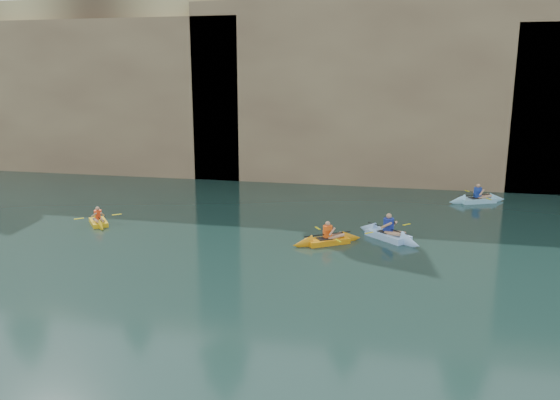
# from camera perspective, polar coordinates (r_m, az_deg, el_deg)

# --- Properties ---
(ground) EXTENTS (160.00, 160.00, 0.00)m
(ground) POSITION_cam_1_polar(r_m,az_deg,el_deg) (13.68, -2.07, -16.19)
(ground) COLOR black
(ground) RESTS_ON ground
(cliff) EXTENTS (70.00, 16.00, 12.00)m
(cliff) POSITION_cam_1_polar(r_m,az_deg,el_deg) (41.66, 8.58, 11.91)
(cliff) COLOR tan
(cliff) RESTS_ON ground
(cliff_slab_west) EXTENTS (26.00, 2.40, 10.56)m
(cliff_slab_west) POSITION_cam_1_polar(r_m,az_deg,el_deg) (41.23, -21.76, 10.14)
(cliff_slab_west) COLOR #948059
(cliff_slab_west) RESTS_ON ground
(cliff_slab_center) EXTENTS (24.00, 2.40, 11.40)m
(cliff_slab_center) POSITION_cam_1_polar(r_m,az_deg,el_deg) (34.18, 11.03, 11.12)
(cliff_slab_center) COLOR #948059
(cliff_slab_center) RESTS_ON ground
(sea_cave_west) EXTENTS (4.50, 1.00, 4.00)m
(sea_cave_west) POSITION_cam_1_polar(r_m,az_deg,el_deg) (39.85, -19.50, 5.51)
(sea_cave_west) COLOR black
(sea_cave_west) RESTS_ON ground
(sea_cave_center) EXTENTS (3.50, 1.00, 3.20)m
(sea_cave_center) POSITION_cam_1_polar(r_m,az_deg,el_deg) (34.61, 0.70, 4.55)
(sea_cave_center) COLOR black
(sea_cave_center) RESTS_ON ground
(sea_cave_east) EXTENTS (5.00, 1.00, 4.50)m
(sea_cave_east) POSITION_cam_1_polar(r_m,az_deg,el_deg) (34.49, 24.18, 4.48)
(sea_cave_east) COLOR black
(sea_cave_east) RESTS_ON ground
(kayaker_orange) EXTENTS (2.91, 2.28, 1.16)m
(kayaker_orange) POSITION_cam_1_polar(r_m,az_deg,el_deg) (22.15, 4.98, -4.20)
(kayaker_orange) COLOR orange
(kayaker_orange) RESTS_ON ground
(kayaker_ltblue_near) EXTENTS (3.04, 2.88, 1.34)m
(kayaker_ltblue_near) POSITION_cam_1_polar(r_m,az_deg,el_deg) (23.16, 11.23, -3.59)
(kayaker_ltblue_near) COLOR #98C9FF
(kayaker_ltblue_near) RESTS_ON ground
(kayaker_yellow) EXTENTS (2.09, 2.36, 1.03)m
(kayaker_yellow) POSITION_cam_1_polar(r_m,az_deg,el_deg) (26.19, -18.44, -2.16)
(kayaker_yellow) COLOR yellow
(kayaker_yellow) RESTS_ON ground
(kayaker_ltblue_mid) EXTENTS (3.31, 2.27, 1.26)m
(kayaker_ltblue_mid) POSITION_cam_1_polar(r_m,az_deg,el_deg) (30.94, 19.90, 0.04)
(kayaker_ltblue_mid) COLOR #8ACDE7
(kayaker_ltblue_mid) RESTS_ON ground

